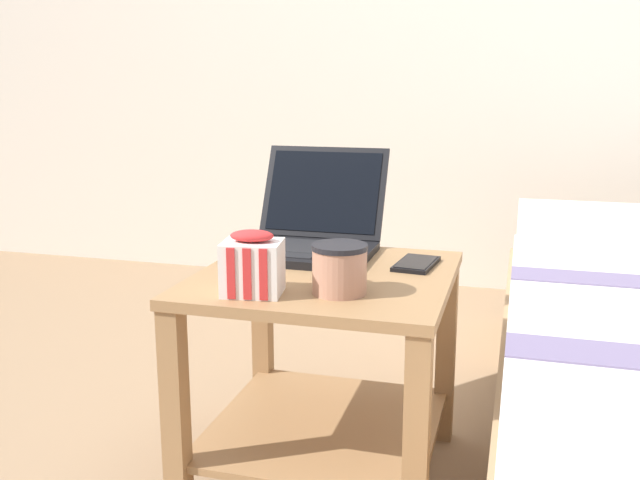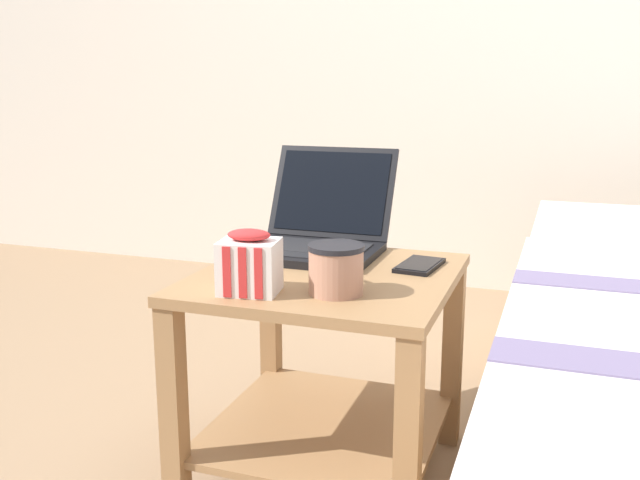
{
  "view_description": "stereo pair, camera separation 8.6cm",
  "coord_description": "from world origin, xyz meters",
  "px_view_note": "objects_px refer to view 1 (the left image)",
  "views": [
    {
      "loc": [
        0.38,
        -1.39,
        0.87
      ],
      "look_at": [
        0.0,
        -0.04,
        0.55
      ],
      "focal_mm": 40.0,
      "sensor_mm": 36.0,
      "label": 1
    },
    {
      "loc": [
        0.47,
        -1.37,
        0.87
      ],
      "look_at": [
        0.0,
        -0.04,
        0.55
      ],
      "focal_mm": 40.0,
      "sensor_mm": 36.0,
      "label": 2
    }
  ],
  "objects_px": {
    "mug_front_left": "(339,266)",
    "cell_phone": "(416,264)",
    "laptop": "(311,231)",
    "snack_bag": "(252,265)"
  },
  "relations": [
    {
      "from": "mug_front_left",
      "to": "snack_bag",
      "type": "relative_size",
      "value": 1.07
    },
    {
      "from": "mug_front_left",
      "to": "cell_phone",
      "type": "height_order",
      "value": "mug_front_left"
    },
    {
      "from": "mug_front_left",
      "to": "cell_phone",
      "type": "bearing_deg",
      "value": 64.93
    },
    {
      "from": "mug_front_left",
      "to": "laptop",
      "type": "bearing_deg",
      "value": 115.46
    },
    {
      "from": "mug_front_left",
      "to": "cell_phone",
      "type": "xyz_separation_m",
      "value": [
        0.11,
        0.24,
        -0.05
      ]
    },
    {
      "from": "cell_phone",
      "to": "mug_front_left",
      "type": "bearing_deg",
      "value": -115.07
    },
    {
      "from": "mug_front_left",
      "to": "cell_phone",
      "type": "relative_size",
      "value": 0.89
    },
    {
      "from": "laptop",
      "to": "snack_bag",
      "type": "relative_size",
      "value": 2.83
    },
    {
      "from": "snack_bag",
      "to": "cell_phone",
      "type": "relative_size",
      "value": 0.83
    },
    {
      "from": "mug_front_left",
      "to": "snack_bag",
      "type": "height_order",
      "value": "snack_bag"
    }
  ]
}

